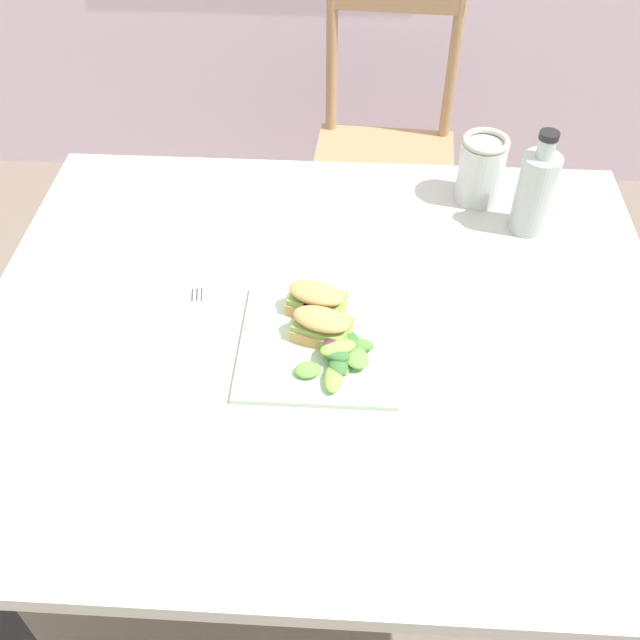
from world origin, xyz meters
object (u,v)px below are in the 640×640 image
(chair_wooden_far, at_px, (384,156))
(fork_on_napkin, at_px, (196,320))
(dining_table, at_px, (324,373))
(sandwich_half_front, at_px, (322,326))
(sandwich_half_back, at_px, (317,300))
(mason_jar_iced_tea, at_px, (481,172))
(bottle_cold_brew, at_px, (534,196))
(plate_lunch, at_px, (319,344))

(chair_wooden_far, bearing_deg, fork_on_napkin, -108.90)
(dining_table, height_order, sandwich_half_front, sandwich_half_front)
(dining_table, bearing_deg, sandwich_half_back, 126.32)
(dining_table, bearing_deg, mason_jar_iced_tea, 52.61)
(bottle_cold_brew, xyz_separation_m, mason_jar_iced_tea, (-0.09, 0.09, -0.01))
(dining_table, bearing_deg, plate_lunch, -97.51)
(sandwich_half_front, distance_m, fork_on_napkin, 0.22)
(dining_table, height_order, plate_lunch, plate_lunch)
(dining_table, xyz_separation_m, chair_wooden_far, (0.12, 0.98, -0.17))
(sandwich_half_back, bearing_deg, chair_wooden_far, 81.85)
(dining_table, height_order, sandwich_half_back, sandwich_half_back)
(bottle_cold_brew, bearing_deg, plate_lunch, -138.81)
(chair_wooden_far, bearing_deg, dining_table, -97.19)
(plate_lunch, bearing_deg, dining_table, 82.49)
(sandwich_half_front, bearing_deg, sandwich_half_back, 101.36)
(sandwich_half_front, distance_m, sandwich_half_back, 0.06)
(chair_wooden_far, relative_size, fork_on_napkin, 4.68)
(fork_on_napkin, bearing_deg, chair_wooden_far, 71.10)
(plate_lunch, relative_size, sandwich_half_front, 2.39)
(mason_jar_iced_tea, bearing_deg, fork_on_napkin, -142.70)
(fork_on_napkin, bearing_deg, bottle_cold_brew, 26.23)
(dining_table, bearing_deg, fork_on_napkin, -178.27)
(chair_wooden_far, height_order, plate_lunch, chair_wooden_far)
(chair_wooden_far, xyz_separation_m, sandwich_half_back, (-0.14, -0.96, 0.33))
(sandwich_half_front, height_order, bottle_cold_brew, bottle_cold_brew)
(chair_wooden_far, relative_size, mason_jar_iced_tea, 6.41)
(dining_table, relative_size, sandwich_half_front, 11.05)
(mason_jar_iced_tea, bearing_deg, bottle_cold_brew, -46.61)
(sandwich_half_back, bearing_deg, bottle_cold_brew, 34.29)
(chair_wooden_far, xyz_separation_m, plate_lunch, (-0.13, -1.02, 0.30))
(plate_lunch, distance_m, sandwich_half_front, 0.03)
(sandwich_half_front, distance_m, bottle_cold_brew, 0.49)
(dining_table, height_order, fork_on_napkin, fork_on_napkin)
(sandwich_half_front, height_order, mason_jar_iced_tea, mason_jar_iced_tea)
(dining_table, distance_m, mason_jar_iced_tea, 0.50)
(chair_wooden_far, bearing_deg, sandwich_half_back, -98.15)
(sandwich_half_back, bearing_deg, dining_table, -53.68)
(sandwich_half_front, relative_size, fork_on_napkin, 0.56)
(fork_on_napkin, height_order, mason_jar_iced_tea, mason_jar_iced_tea)
(dining_table, relative_size, bottle_cold_brew, 5.65)
(dining_table, xyz_separation_m, mason_jar_iced_tea, (0.28, 0.37, 0.18))
(fork_on_napkin, xyz_separation_m, mason_jar_iced_tea, (0.50, 0.38, 0.06))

